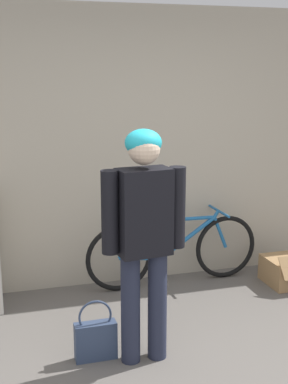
{
  "coord_description": "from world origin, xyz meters",
  "views": [
    {
      "loc": [
        -1.22,
        -2.54,
        2.03
      ],
      "look_at": [
        -0.25,
        0.79,
        1.23
      ],
      "focal_mm": 50.0,
      "sensor_mm": 36.0,
      "label": 1
    }
  ],
  "objects_px": {
    "bicycle": "(174,250)",
    "handbag": "(96,339)",
    "person": "(144,227)",
    "cardboard_box": "(286,271)"
  },
  "relations": [
    {
      "from": "bicycle",
      "to": "handbag",
      "type": "bearing_deg",
      "value": -132.09
    },
    {
      "from": "handbag",
      "to": "bicycle",
      "type": "bearing_deg",
      "value": 49.27
    },
    {
      "from": "bicycle",
      "to": "cardboard_box",
      "type": "relative_size",
      "value": 3.53
    },
    {
      "from": "person",
      "to": "cardboard_box",
      "type": "relative_size",
      "value": 3.38
    },
    {
      "from": "person",
      "to": "bicycle",
      "type": "xyz_separation_m",
      "value": [
        0.66,
        1.24,
        -0.65
      ]
    },
    {
      "from": "handbag",
      "to": "cardboard_box",
      "type": "bearing_deg",
      "value": 22.51
    },
    {
      "from": "handbag",
      "to": "cardboard_box",
      "type": "relative_size",
      "value": 0.92
    },
    {
      "from": "person",
      "to": "cardboard_box",
      "type": "height_order",
      "value": "person"
    },
    {
      "from": "bicycle",
      "to": "handbag",
      "type": "distance_m",
      "value": 1.53
    },
    {
      "from": "bicycle",
      "to": "person",
      "type": "bearing_deg",
      "value": -119.29
    }
  ]
}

